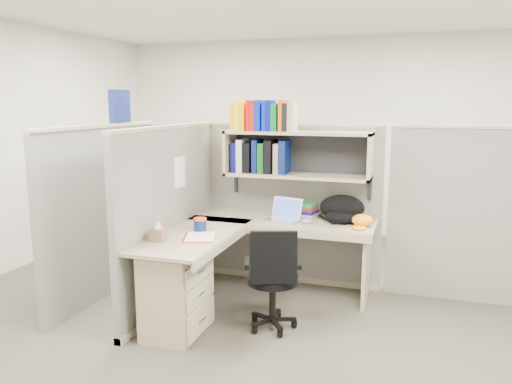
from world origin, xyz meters
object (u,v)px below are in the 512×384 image
(task_chair, at_px, (273,294))
(laptop, at_px, (282,210))
(snack_canister, at_px, (200,224))
(backpack, at_px, (341,209))
(desk, at_px, (208,272))

(task_chair, bearing_deg, laptop, 100.02)
(snack_canister, bearing_deg, backpack, 32.44)
(laptop, relative_size, snack_canister, 2.69)
(desk, xyz_separation_m, task_chair, (0.55, 0.02, -0.13))
(snack_canister, bearing_deg, desk, -52.13)
(laptop, xyz_separation_m, task_chair, (0.13, -0.74, -0.53))
(desk, relative_size, backpack, 4.17)
(backpack, height_order, snack_canister, backpack)
(desk, height_order, snack_canister, snack_canister)
(backpack, bearing_deg, laptop, -178.09)
(laptop, bearing_deg, desk, -105.30)
(laptop, relative_size, backpack, 0.73)
(backpack, distance_m, snack_canister, 1.32)
(desk, bearing_deg, task_chair, 1.69)
(laptop, xyz_separation_m, snack_canister, (-0.58, -0.55, -0.05))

